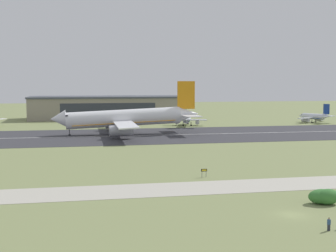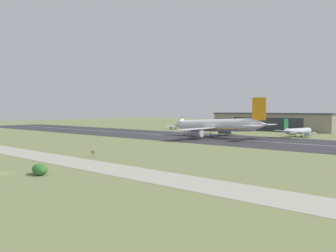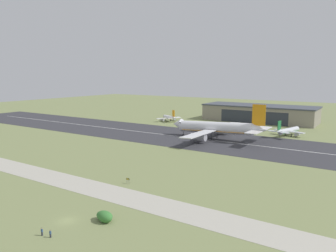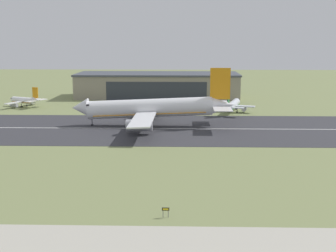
# 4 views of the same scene
# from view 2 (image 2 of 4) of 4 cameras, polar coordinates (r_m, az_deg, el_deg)

# --- Properties ---
(ground_plane) EXTENTS (692.78, 692.78, 0.00)m
(ground_plane) POSITION_cam_2_polar(r_m,az_deg,el_deg) (114.74, -1.43, -4.31)
(ground_plane) COLOR #7A8451
(runway_strip) EXTENTS (452.78, 52.83, 0.06)m
(runway_strip) POSITION_cam_2_polar(r_m,az_deg,el_deg) (158.87, 11.47, -2.36)
(runway_strip) COLOR #333338
(runway_strip) RESTS_ON ground_plane
(runway_centreline) EXTENTS (407.51, 0.70, 0.01)m
(runway_centreline) POSITION_cam_2_polar(r_m,az_deg,el_deg) (158.86, 11.47, -2.34)
(runway_centreline) COLOR silver
(runway_centreline) RESTS_ON runway_strip
(taxiway_road) EXTENTS (339.59, 10.92, 0.05)m
(taxiway_road) POSITION_cam_2_polar(r_m,az_deg,el_deg) (92.22, -15.59, -6.16)
(taxiway_road) COLOR #B2AD9E
(taxiway_road) RESTS_ON ground_plane
(hangar_building) EXTENTS (82.02, 29.42, 12.16)m
(hangar_building) POSITION_cam_2_polar(r_m,az_deg,el_deg) (242.02, 18.03, 0.77)
(hangar_building) COLOR gray
(hangar_building) RESTS_ON ground_plane
(airplane_landing) EXTENTS (55.86, 60.77, 19.99)m
(airplane_landing) POSITION_cam_2_polar(r_m,az_deg,el_deg) (168.94, 8.32, 0.03)
(airplane_landing) COLOR white
(airplane_landing) RESTS_ON ground_plane
(airplane_parked_west) EXTENTS (18.53, 18.86, 8.96)m
(airplane_parked_west) POSITION_cam_2_polar(r_m,az_deg,el_deg) (238.57, 1.81, 0.09)
(airplane_parked_west) COLOR white
(airplane_parked_west) RESTS_ON ground_plane
(airplane_parked_east) EXTENTS (18.25, 25.50, 9.72)m
(airplane_parked_east) POSITION_cam_2_polar(r_m,az_deg,el_deg) (183.73, 21.71, -0.85)
(airplane_parked_east) COLOR silver
(airplane_parked_east) RESTS_ON ground_plane
(shrub_clump) EXTENTS (4.93, 3.37, 2.52)m
(shrub_clump) POSITION_cam_2_polar(r_m,az_deg,el_deg) (77.72, -21.45, -7.04)
(shrub_clump) COLOR #387533
(shrub_clump) RESTS_ON ground_plane
(runway_sign) EXTENTS (1.26, 0.14, 1.74)m
(runway_sign) POSITION_cam_2_polar(r_m,az_deg,el_deg) (101.75, -12.97, -4.57)
(runway_sign) COLOR #4C4C51
(runway_sign) RESTS_ON ground_plane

